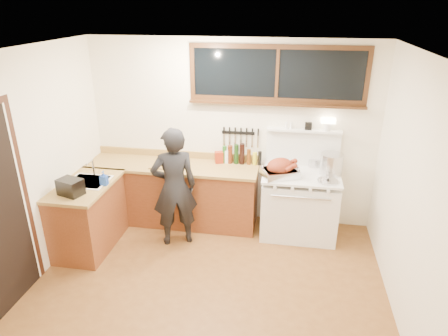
% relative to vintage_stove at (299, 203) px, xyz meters
% --- Properties ---
extents(ground_plane, '(4.00, 3.50, 0.02)m').
position_rel_vintage_stove_xyz_m(ground_plane, '(-1.00, -1.41, -0.48)').
color(ground_plane, brown).
extents(room_shell, '(4.10, 3.60, 2.65)m').
position_rel_vintage_stove_xyz_m(room_shell, '(-1.00, -1.41, 1.18)').
color(room_shell, white).
rests_on(room_shell, ground).
extents(counter_back, '(2.44, 0.64, 1.00)m').
position_rel_vintage_stove_xyz_m(counter_back, '(-1.80, 0.04, -0.01)').
color(counter_back, '#643016').
rests_on(counter_back, ground).
extents(counter_left, '(0.64, 1.09, 0.90)m').
position_rel_vintage_stove_xyz_m(counter_left, '(-2.70, -0.79, -0.02)').
color(counter_left, '#643016').
rests_on(counter_left, ground).
extents(sink_unit, '(0.50, 0.45, 0.37)m').
position_rel_vintage_stove_xyz_m(sink_unit, '(-2.68, -0.71, 0.38)').
color(sink_unit, white).
rests_on(sink_unit, counter_left).
extents(vintage_stove, '(1.02, 0.74, 1.60)m').
position_rel_vintage_stove_xyz_m(vintage_stove, '(0.00, 0.00, 0.00)').
color(vintage_stove, white).
rests_on(vintage_stove, ground).
extents(back_window, '(2.32, 0.13, 0.77)m').
position_rel_vintage_stove_xyz_m(back_window, '(-0.40, 0.31, 1.60)').
color(back_window, black).
rests_on(back_window, room_shell).
extents(knife_strip, '(0.52, 0.03, 0.28)m').
position_rel_vintage_stove_xyz_m(knife_strip, '(-0.88, 0.32, 0.84)').
color(knife_strip, black).
rests_on(knife_strip, room_shell).
extents(man, '(0.69, 0.59, 1.61)m').
position_rel_vintage_stove_xyz_m(man, '(-1.61, -0.50, 0.34)').
color(man, black).
rests_on(man, ground).
extents(soap_bottle, '(0.08, 0.09, 0.19)m').
position_rel_vintage_stove_xyz_m(soap_bottle, '(-2.43, -0.76, 0.52)').
color(soap_bottle, '#2047A3').
rests_on(soap_bottle, counter_left).
extents(toaster, '(0.33, 0.27, 0.19)m').
position_rel_vintage_stove_xyz_m(toaster, '(-2.70, -1.08, 0.53)').
color(toaster, black).
rests_on(toaster, counter_left).
extents(cutting_board, '(0.45, 0.35, 0.15)m').
position_rel_vintage_stove_xyz_m(cutting_board, '(-1.85, -0.01, 0.49)').
color(cutting_board, '#A07E3F').
rests_on(cutting_board, counter_back).
extents(roast_turkey, '(0.55, 0.49, 0.25)m').
position_rel_vintage_stove_xyz_m(roast_turkey, '(-0.28, -0.13, 0.53)').
color(roast_turkey, silver).
rests_on(roast_turkey, vintage_stove).
extents(stockpot, '(0.37, 0.37, 0.28)m').
position_rel_vintage_stove_xyz_m(stockpot, '(0.38, 0.07, 0.57)').
color(stockpot, silver).
rests_on(stockpot, vintage_stove).
extents(saucepan, '(0.17, 0.28, 0.11)m').
position_rel_vintage_stove_xyz_m(saucepan, '(0.16, 0.29, 0.49)').
color(saucepan, silver).
rests_on(saucepan, vintage_stove).
extents(pot_lid, '(0.27, 0.27, 0.04)m').
position_rel_vintage_stove_xyz_m(pot_lid, '(0.33, -0.20, 0.44)').
color(pot_lid, silver).
rests_on(pot_lid, vintage_stove).
extents(coffee_tin, '(0.13, 0.12, 0.17)m').
position_rel_vintage_stove_xyz_m(coffee_tin, '(-1.15, 0.20, 0.51)').
color(coffee_tin, maroon).
rests_on(coffee_tin, counter_back).
extents(pitcher, '(0.12, 0.12, 0.19)m').
position_rel_vintage_stove_xyz_m(pitcher, '(-1.05, 0.24, 0.53)').
color(pitcher, white).
rests_on(pitcher, counter_back).
extents(bottle_cluster, '(0.55, 0.07, 0.30)m').
position_rel_vintage_stove_xyz_m(bottle_cluster, '(-0.86, 0.22, 0.56)').
color(bottle_cluster, black).
rests_on(bottle_cluster, counter_back).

